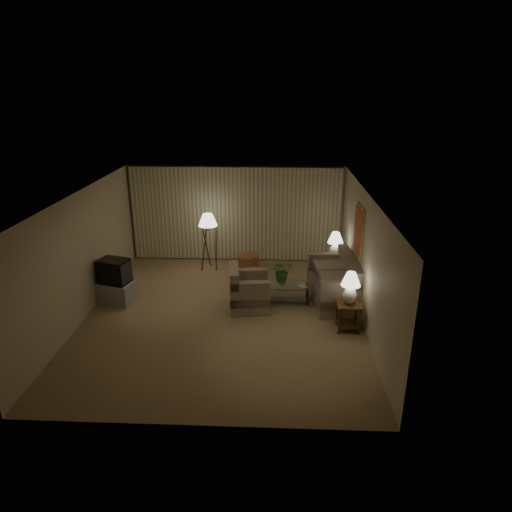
{
  "coord_description": "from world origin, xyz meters",
  "views": [
    {
      "loc": [
        1.12,
        -8.94,
        4.8
      ],
      "look_at": [
        0.7,
        0.6,
        1.18
      ],
      "focal_mm": 32.0,
      "sensor_mm": 36.0,
      "label": 1
    }
  ],
  "objects": [
    {
      "name": "table_lamp_far",
      "position": [
        2.65,
        2.08,
        1.01
      ],
      "size": [
        0.4,
        0.4,
        0.69
      ],
      "color": "white",
      "rests_on": "side_table_far"
    },
    {
      "name": "ottoman",
      "position": [
        0.38,
        2.73,
        0.2
      ],
      "size": [
        0.78,
        0.78,
        0.39
      ],
      "primitive_type": "cylinder",
      "rotation": [
        0.0,
        0.0,
        -0.44
      ],
      "color": "#A15236",
      "rests_on": "ground"
    },
    {
      "name": "table_lamp_near",
      "position": [
        2.65,
        -0.52,
        1.0
      ],
      "size": [
        0.4,
        0.4,
        0.68
      ],
      "color": "white",
      "rests_on": "side_table_near"
    },
    {
      "name": "book",
      "position": [
        1.7,
        0.63,
        0.42
      ],
      "size": [
        0.23,
        0.26,
        0.02
      ],
      "primitive_type": "imported",
      "rotation": [
        0.0,
        0.0,
        0.44
      ],
      "color": "olive",
      "rests_on": "coffee_table"
    },
    {
      "name": "armchair",
      "position": [
        0.56,
        0.38,
        0.39
      ],
      "size": [
        1.12,
        1.08,
        0.78
      ],
      "rotation": [
        0.0,
        0.0,
        1.68
      ],
      "color": "gray",
      "rests_on": "ground"
    },
    {
      "name": "ground",
      "position": [
        0.0,
        0.0,
        0.0
      ],
      "size": [
        7.0,
        7.0,
        0.0
      ],
      "primitive_type": "plane",
      "color": "#A08358",
      "rests_on": "ground"
    },
    {
      "name": "coffee_table",
      "position": [
        1.45,
        0.73,
        0.28
      ],
      "size": [
        1.03,
        0.56,
        0.41
      ],
      "color": "silver",
      "rests_on": "ground"
    },
    {
      "name": "tv_cabinet",
      "position": [
        -2.55,
        0.52,
        0.25
      ],
      "size": [
        1.09,
        0.95,
        0.5
      ],
      "primitive_type": "cube",
      "rotation": [
        0.0,
        0.0,
        -0.28
      ],
      "color": "#A4A4A6",
      "rests_on": "ground"
    },
    {
      "name": "sofa",
      "position": [
        2.5,
        0.83,
        0.43
      ],
      "size": [
        2.08,
        1.28,
        0.85
      ],
      "rotation": [
        0.0,
        0.0,
        -1.49
      ],
      "color": "gray",
      "rests_on": "ground"
    },
    {
      "name": "side_table_near",
      "position": [
        2.65,
        -0.52,
        0.41
      ],
      "size": [
        0.5,
        0.5,
        0.6
      ],
      "color": "#351E0E",
      "rests_on": "ground"
    },
    {
      "name": "vase",
      "position": [
        1.3,
        0.73,
        0.5
      ],
      "size": [
        0.19,
        0.19,
        0.17
      ],
      "primitive_type": "imported",
      "rotation": [
        0.0,
        0.0,
        0.23
      ],
      "color": "silver",
      "rests_on": "coffee_table"
    },
    {
      "name": "flowers",
      "position": [
        1.3,
        0.73,
        0.85
      ],
      "size": [
        0.59,
        0.55,
        0.53
      ],
      "primitive_type": "imported",
      "rotation": [
        0.0,
        0.0,
        0.35
      ],
      "color": "#397534",
      "rests_on": "vase"
    },
    {
      "name": "room_shell",
      "position": [
        0.02,
        1.51,
        1.75
      ],
      "size": [
        6.04,
        7.02,
        2.72
      ],
      "color": "beige",
      "rests_on": "ground"
    },
    {
      "name": "crt_tv",
      "position": [
        -2.55,
        0.52,
        0.78
      ],
      "size": [
        0.9,
        0.82,
        0.56
      ],
      "primitive_type": "cube",
      "rotation": [
        0.0,
        0.0,
        -0.28
      ],
      "color": "black",
      "rests_on": "tv_cabinet"
    },
    {
      "name": "side_table_far",
      "position": [
        2.65,
        2.08,
        0.41
      ],
      "size": [
        0.55,
        0.46,
        0.6
      ],
      "color": "#351E0E",
      "rests_on": "ground"
    },
    {
      "name": "floor_lamp",
      "position": [
        -0.68,
        2.64,
        0.82
      ],
      "size": [
        0.51,
        0.51,
        1.57
      ],
      "color": "#351E0E",
      "rests_on": "ground"
    }
  ]
}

